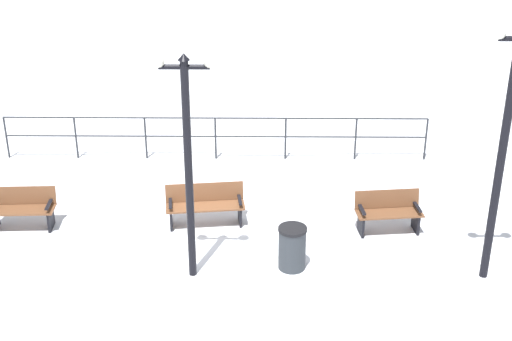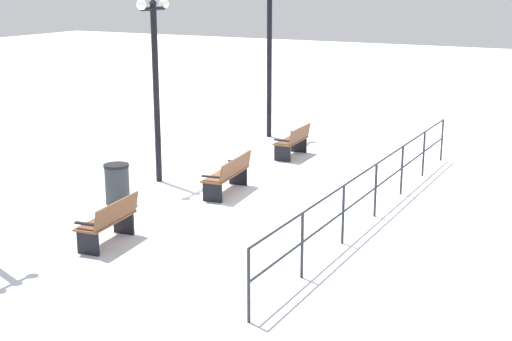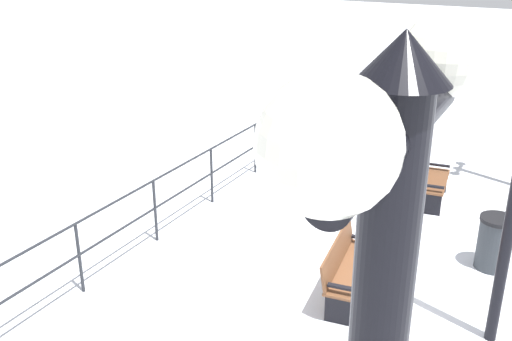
{
  "view_description": "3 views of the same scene",
  "coord_description": "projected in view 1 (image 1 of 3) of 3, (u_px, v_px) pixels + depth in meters",
  "views": [
    {
      "loc": [
        13.51,
        1.23,
        7.56
      ],
      "look_at": [
        -1.2,
        1.07,
        0.8
      ],
      "focal_mm": 50.66,
      "sensor_mm": 36.0,
      "label": 1
    },
    {
      "loc": [
        -8.22,
        13.63,
        4.74
      ],
      "look_at": [
        -1.81,
        1.69,
        1.14
      ],
      "focal_mm": 50.54,
      "sensor_mm": 36.0,
      "label": 2
    },
    {
      "loc": [
        2.14,
        -7.22,
        4.93
      ],
      "look_at": [
        -2.2,
        0.86,
        1.29
      ],
      "focal_mm": 41.53,
      "sensor_mm": 36.0,
      "label": 3
    }
  ],
  "objects": [
    {
      "name": "bench_second",
      "position": [
        205.0,
        204.0,
        15.44
      ],
      "size": [
        0.76,
        1.73,
        0.87
      ],
      "rotation": [
        0.0,
        0.0,
        0.12
      ],
      "color": "brown",
      "rests_on": "ground"
    },
    {
      "name": "bench_nearest",
      "position": [
        22.0,
        208.0,
        15.3
      ],
      "size": [
        0.64,
        1.4,
        0.86
      ],
      "rotation": [
        0.0,
        0.0,
        0.05
      ],
      "color": "brown",
      "rests_on": "ground"
    },
    {
      "name": "bench_third",
      "position": [
        388.0,
        212.0,
        15.15
      ],
      "size": [
        0.69,
        1.43,
        0.86
      ],
      "rotation": [
        0.0,
        0.0,
        0.11
      ],
      "color": "brown",
      "rests_on": "ground"
    },
    {
      "name": "ground_plane",
      "position": [
        205.0,
        228.0,
        15.45
      ],
      "size": [
        80.0,
        80.0,
        0.0
      ],
      "primitive_type": "plane",
      "color": "white",
      "rests_on": "ground"
    },
    {
      "name": "waterfront_railing",
      "position": [
        215.0,
        131.0,
        18.49
      ],
      "size": [
        0.05,
        10.86,
        1.14
      ],
      "color": "#26282D",
      "rests_on": "ground"
    },
    {
      "name": "lamppost_middle",
      "position": [
        187.0,
        143.0,
        12.67
      ],
      "size": [
        0.23,
        1.1,
        4.33
      ],
      "color": "black",
      "rests_on": "ground"
    },
    {
      "name": "lamppost_far",
      "position": [
        505.0,
        133.0,
        12.53
      ],
      "size": [
        0.23,
        0.93,
        4.83
      ],
      "color": "black",
      "rests_on": "ground"
    },
    {
      "name": "trash_bin",
      "position": [
        292.0,
        248.0,
        13.83
      ],
      "size": [
        0.55,
        0.55,
        0.88
      ],
      "color": "#2D3338",
      "rests_on": "ground"
    }
  ]
}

